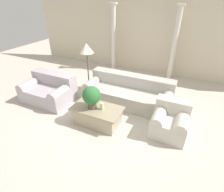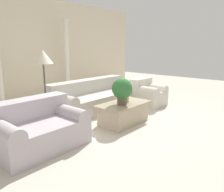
# 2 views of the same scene
# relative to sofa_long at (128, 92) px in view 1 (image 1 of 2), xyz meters

# --- Properties ---
(ground_plane) EXTENTS (16.00, 16.00, 0.00)m
(ground_plane) POSITION_rel_sofa_long_xyz_m (-0.30, -0.72, -0.32)
(ground_plane) COLOR beige
(wall_back) EXTENTS (10.00, 0.06, 3.20)m
(wall_back) POSITION_rel_sofa_long_xyz_m (-0.30, 2.63, 1.28)
(wall_back) COLOR beige
(wall_back) RESTS_ON ground_plane
(sofa_long) EXTENTS (2.49, 0.99, 0.79)m
(sofa_long) POSITION_rel_sofa_long_xyz_m (0.00, 0.00, 0.00)
(sofa_long) COLOR #B7B2A8
(sofa_long) RESTS_ON ground_plane
(loveseat) EXTENTS (1.44, 0.99, 0.79)m
(loveseat) POSITION_rel_sofa_long_xyz_m (-2.20, -0.88, 0.01)
(loveseat) COLOR #B5ACB3
(loveseat) RESTS_ON ground_plane
(coffee_table) EXTENTS (1.22, 0.68, 0.45)m
(coffee_table) POSITION_rel_sofa_long_xyz_m (-0.34, -1.26, -0.09)
(coffee_table) COLOR tan
(coffee_table) RESTS_ON ground_plane
(potted_plant) EXTENTS (0.43, 0.43, 0.56)m
(potted_plant) POSITION_rel_sofa_long_xyz_m (-0.45, -1.30, 0.45)
(potted_plant) COLOR brown
(potted_plant) RESTS_ON coffee_table
(pillar_candle) EXTENTS (0.08, 0.08, 0.18)m
(pillar_candle) POSITION_rel_sofa_long_xyz_m (-0.21, -1.25, 0.22)
(pillar_candle) COLOR beige
(pillar_candle) RESTS_ON coffee_table
(floor_lamp) EXTENTS (0.42, 0.42, 1.59)m
(floor_lamp) POSITION_rel_sofa_long_xyz_m (-1.41, 0.08, 1.06)
(floor_lamp) COLOR #4C473D
(floor_lamp) RESTS_ON ground_plane
(column_left) EXTENTS (0.23, 0.23, 2.56)m
(column_left) POSITION_rel_sofa_long_xyz_m (-1.50, 2.18, 0.99)
(column_left) COLOR silver
(column_left) RESTS_ON ground_plane
(column_right) EXTENTS (0.23, 0.23, 2.56)m
(column_right) POSITION_rel_sofa_long_xyz_m (0.82, 2.18, 0.99)
(column_right) COLOR silver
(column_right) RESTS_ON ground_plane
(armchair) EXTENTS (0.77, 0.84, 0.75)m
(armchair) POSITION_rel_sofa_long_xyz_m (1.32, -0.83, 0.01)
(armchair) COLOR beige
(armchair) RESTS_ON ground_plane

